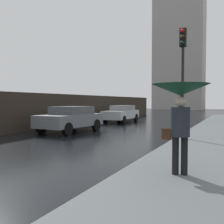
# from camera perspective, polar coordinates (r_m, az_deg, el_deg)

# --- Properties ---
(sidewalk_strip) EXTENTS (2.20, 60.00, 0.14)m
(sidewalk_strip) POSITION_cam_1_polar(r_m,az_deg,el_deg) (3.79, 4.58, -22.71)
(sidewalk_strip) COLOR slate
(sidewalk_strip) RESTS_ON ground
(car_grey_near_kerb) EXTENTS (2.13, 4.09, 1.41)m
(car_grey_near_kerb) POSITION_cam_1_polar(r_m,az_deg,el_deg) (14.69, -8.95, -1.36)
(car_grey_near_kerb) COLOR slate
(car_grey_near_kerb) RESTS_ON ground
(car_silver_mid_road) EXTENTS (1.82, 4.43, 1.37)m
(car_silver_mid_road) POSITION_cam_1_polar(r_m,az_deg,el_deg) (21.44, 2.06, -0.30)
(car_silver_mid_road) COLOR #B2B5BA
(car_silver_mid_road) RESTS_ON ground
(pedestrian_with_umbrella_near) EXTENTS (1.19, 1.19, 1.90)m
(pedestrian_with_umbrella_near) POSITION_cam_1_polar(r_m,az_deg,el_deg) (5.66, 14.52, 2.29)
(pedestrian_with_umbrella_near) COLOR black
(pedestrian_with_umbrella_near) RESTS_ON sidewalk_strip
(traffic_light) EXTENTS (0.26, 0.39, 4.56)m
(traffic_light) POSITION_cam_1_polar(r_m,az_deg,el_deg) (11.52, 15.02, 10.22)
(traffic_light) COLOR black
(traffic_light) RESTS_ON sidewalk_strip
(distant_tower) EXTENTS (10.34, 6.82, 30.51)m
(distant_tower) POSITION_cam_1_polar(r_m,az_deg,el_deg) (60.63, 14.34, 13.79)
(distant_tower) COLOR #9E9993
(distant_tower) RESTS_ON ground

